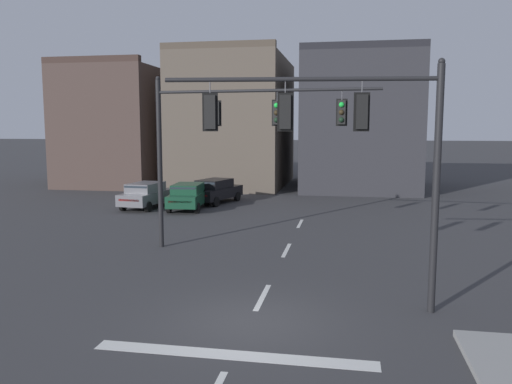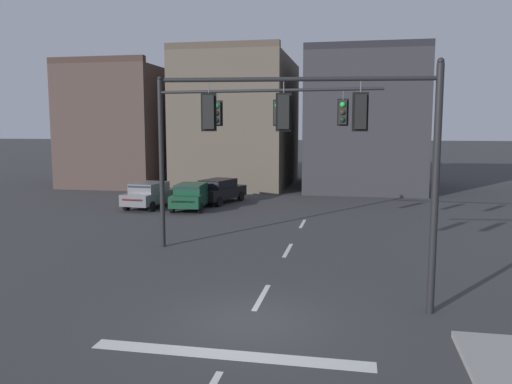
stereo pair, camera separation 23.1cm
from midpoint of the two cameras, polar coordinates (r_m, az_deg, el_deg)
ground_plane at (r=13.76m, az=-0.41°, el=-14.22°), size 400.00×400.00×0.00m
stop_bar_paint at (r=11.96m, az=-2.40°, el=-17.62°), size 6.40×0.50×0.01m
lane_centreline at (r=15.61m, az=1.07°, el=-11.58°), size 0.16×26.40×0.01m
signal_mast_near_side at (r=13.92m, az=10.47°, el=5.95°), size 7.31×0.95×6.81m
signal_mast_far_side at (r=20.66m, az=-2.83°, el=6.93°), size 9.03×0.79×7.11m
car_lot_nearside at (r=31.88m, az=-6.96°, el=-0.40°), size 2.22×4.57×1.61m
car_lot_middle at (r=34.41m, az=-3.95°, el=0.19°), size 2.95×4.73×1.61m
car_lot_farside at (r=32.93m, az=-11.48°, el=-0.25°), size 2.30×4.60×1.61m
building_row at (r=44.95m, az=-0.53°, el=7.51°), size 29.55×13.06×11.41m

